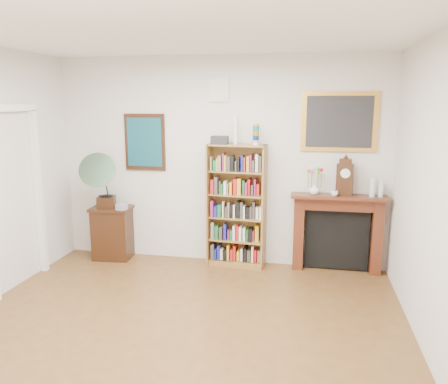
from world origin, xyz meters
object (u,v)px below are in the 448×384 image
at_px(flower_vase, 314,189).
at_px(bottle_right, 381,189).
at_px(side_cabinet, 113,233).
at_px(cd_stack, 122,207).
at_px(teacup, 335,193).
at_px(gramophone, 101,177).
at_px(fireplace, 337,227).
at_px(bottle_left, 373,187).
at_px(bookshelf, 236,199).
at_px(mantel_clock, 345,178).

xyz_separation_m(flower_vase, bottle_right, (0.82, 0.02, 0.03)).
height_order(side_cabinet, cd_stack, cd_stack).
bearing_deg(bottle_right, teacup, -171.02).
bearing_deg(gramophone, fireplace, -13.11).
xyz_separation_m(teacup, bottle_left, (0.46, 0.07, 0.08)).
bearing_deg(bookshelf, bottle_right, 6.46).
xyz_separation_m(gramophone, mantel_clock, (3.23, 0.20, 0.06)).
bearing_deg(cd_stack, gramophone, -179.23).
relative_size(fireplace, bottle_left, 5.10).
bearing_deg(mantel_clock, cd_stack, -165.86).
height_order(bookshelf, side_cabinet, bookshelf).
xyz_separation_m(cd_stack, mantel_clock, (2.95, 0.19, 0.47)).
height_order(bottle_left, bottle_right, bottle_left).
distance_m(teacup, bottle_left, 0.48).
xyz_separation_m(mantel_clock, bottle_right, (0.45, 0.02, -0.13)).
bearing_deg(bottle_right, side_cabinet, -178.36).
bearing_deg(side_cabinet, bottle_left, -3.06).
bearing_deg(bookshelf, gramophone, -169.21).
relative_size(mantel_clock, bottle_right, 2.34).
distance_m(side_cabinet, bottle_right, 3.68).
xyz_separation_m(side_cabinet, cd_stack, (0.21, -0.11, 0.41)).
distance_m(cd_stack, teacup, 2.84).
height_order(side_cabinet, fireplace, fireplace).
relative_size(flower_vase, bottle_left, 0.58).
distance_m(flower_vase, bottle_left, 0.72).
bearing_deg(bookshelf, cd_stack, -168.35).
height_order(fireplace, bottle_left, bottle_left).
relative_size(side_cabinet, bottle_left, 3.12).
bearing_deg(flower_vase, cd_stack, -175.67).
distance_m(fireplace, bottle_right, 0.73).
relative_size(bookshelf, cd_stack, 15.89).
bearing_deg(flower_vase, mantel_clock, -0.09).
relative_size(gramophone, flower_vase, 5.70).
distance_m(gramophone, teacup, 3.12).
distance_m(side_cabinet, bottle_left, 3.58).
xyz_separation_m(cd_stack, flower_vase, (2.58, 0.20, 0.31)).
relative_size(cd_stack, bottle_left, 0.50).
height_order(mantel_clock, bottle_right, mantel_clock).
distance_m(fireplace, cd_stack, 2.91).
relative_size(gramophone, bottle_right, 3.95).
height_order(cd_stack, flower_vase, flower_vase).
bearing_deg(bottle_right, cd_stack, -176.35).
bearing_deg(fireplace, side_cabinet, -178.76).
relative_size(teacup, bottle_left, 0.38).
distance_m(mantel_clock, teacup, 0.23).
xyz_separation_m(bottle_left, bottle_right, (0.11, 0.02, -0.02)).
distance_m(bookshelf, gramophone, 1.88).
xyz_separation_m(cd_stack, bottle_right, (3.39, 0.22, 0.34)).
bearing_deg(gramophone, bottle_left, -14.35).
xyz_separation_m(bookshelf, mantel_clock, (1.38, 0.02, 0.33)).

